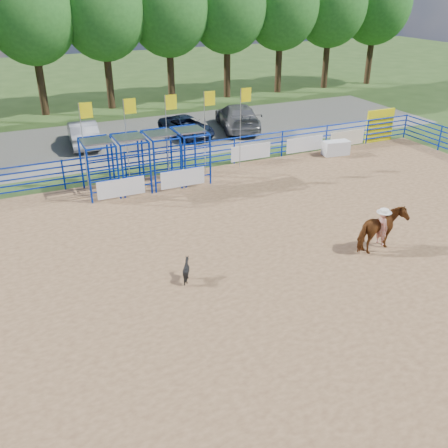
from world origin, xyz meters
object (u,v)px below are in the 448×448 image
(car_d, at_px, (237,117))
(horse_and_rider, at_px, (382,229))
(calf, at_px, (186,270))
(car_c, at_px, (186,127))
(car_b, at_px, (83,133))
(announcer_table, at_px, (336,148))

(car_d, bearing_deg, horse_and_rider, 95.47)
(calf, height_order, car_c, car_c)
(car_b, bearing_deg, horse_and_rider, 116.96)
(announcer_table, distance_m, horse_and_rider, 11.34)
(car_c, height_order, car_d, car_d)
(car_b, distance_m, car_c, 6.41)
(announcer_table, height_order, car_b, car_b)
(car_c, distance_m, car_d, 3.77)
(calf, relative_size, car_b, 0.16)
(announcer_table, bearing_deg, car_d, 109.89)
(horse_and_rider, height_order, car_b, horse_and_rider)
(horse_and_rider, xyz_separation_m, calf, (-7.22, 1.09, -0.53))
(announcer_table, xyz_separation_m, calf, (-12.52, -8.93, -0.04))
(announcer_table, relative_size, car_b, 0.33)
(announcer_table, height_order, calf, announcer_table)
(announcer_table, bearing_deg, car_c, 131.96)
(car_c, bearing_deg, car_d, -6.99)
(calf, height_order, car_b, car_b)
(announcer_table, xyz_separation_m, horse_and_rider, (-5.30, -10.01, 0.49))
(announcer_table, xyz_separation_m, car_b, (-12.80, 7.91, 0.34))
(announcer_table, relative_size, car_d, 0.27)
(car_c, relative_size, car_d, 0.78)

